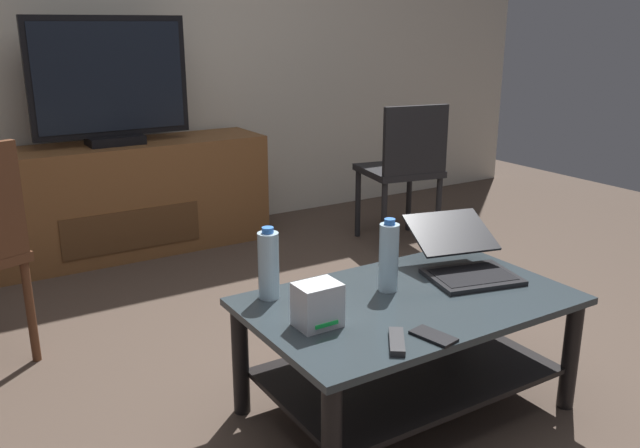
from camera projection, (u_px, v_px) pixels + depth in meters
The scene contains 12 objects.
ground_plane at pixel (352, 391), 2.55m from camera, with size 7.68×7.68×0.00m, color #4C3D33.
back_wall at pixel (136, 17), 4.09m from camera, with size 6.40×0.12×2.80m, color beige.
coffee_table at pixel (408, 333), 2.34m from camera, with size 1.13×0.70×0.44m.
media_cabinet at pixel (120, 199), 4.00m from camera, with size 1.80×0.46×0.68m.
television at pixel (110, 84), 3.78m from camera, with size 0.90×0.20×0.73m.
dining_chair at pixel (405, 165), 4.09m from camera, with size 0.51×0.51×0.90m.
laptop at pixel (463, 258), 2.52m from camera, with size 0.41×0.48×0.19m.
router_box at pixel (318, 305), 2.07m from camera, with size 0.14×0.11×0.14m.
water_bottle_near at pixel (269, 265), 2.28m from camera, with size 0.07×0.07×0.26m.
water_bottle_far at pixel (389, 257), 2.34m from camera, with size 0.07×0.07×0.27m.
cell_phone at pixel (433, 336), 2.01m from camera, with size 0.07×0.14×0.01m, color black.
tv_remote at pixel (397, 342), 1.97m from camera, with size 0.04×0.16×0.02m, color #2D2D30.
Camera 1 is at (-1.30, -1.85, 1.36)m, focal length 37.06 mm.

